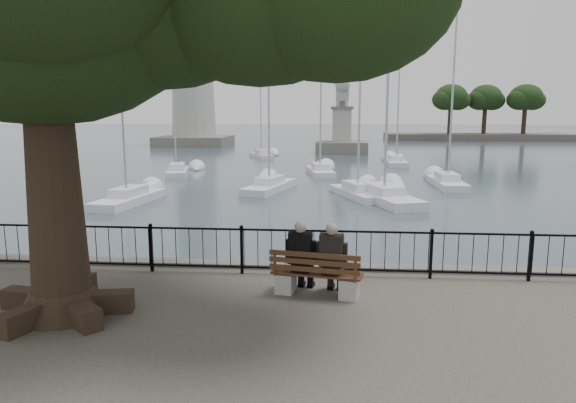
# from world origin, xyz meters

# --- Properties ---
(harbor) EXTENTS (260.00, 260.00, 1.20)m
(harbor) POSITION_xyz_m (0.00, 3.00, -0.50)
(harbor) COLOR #58554D
(harbor) RESTS_ON ground
(railing) EXTENTS (22.06, 0.06, 1.00)m
(railing) POSITION_xyz_m (0.00, 2.50, 0.56)
(railing) COLOR black
(railing) RESTS_ON ground
(bench) EXTENTS (1.79, 0.84, 0.91)m
(bench) POSITION_xyz_m (0.64, 1.27, 0.32)
(bench) COLOR #999893
(bench) RESTS_ON ground
(person_left) EXTENTS (0.49, 0.76, 1.44)m
(person_left) POSITION_xyz_m (0.36, 1.43, 0.66)
(person_left) COLOR black
(person_left) RESTS_ON ground
(person_right) EXTENTS (0.49, 0.76, 1.44)m
(person_right) POSITION_xyz_m (0.95, 1.32, 0.66)
(person_right) COLOR black
(person_right) RESTS_ON ground
(lighthouse) EXTENTS (9.45, 9.45, 29.10)m
(lighthouse) POSITION_xyz_m (-18.00, 62.00, 11.20)
(lighthouse) COLOR #58554D
(lighthouse) RESTS_ON ground
(lion_monument) EXTENTS (5.64, 5.64, 8.41)m
(lion_monument) POSITION_xyz_m (2.00, 49.94, 1.09)
(lion_monument) COLOR #58554D
(lion_monument) RESTS_ON ground
(sailboat_a) EXTENTS (2.09, 5.53, 10.33)m
(sailboat_a) POSITION_xyz_m (-9.10, 16.31, -0.69)
(sailboat_a) COLOR silver
(sailboat_a) RESTS_ON ground
(sailboat_b) EXTENTS (2.80, 5.71, 11.34)m
(sailboat_b) POSITION_xyz_m (-2.64, 21.23, -0.67)
(sailboat_b) COLOR silver
(sailboat_b) RESTS_ON ground
(sailboat_c) EXTENTS (3.63, 6.42, 13.00)m
(sailboat_c) POSITION_xyz_m (3.57, 17.96, -0.65)
(sailboat_c) COLOR silver
(sailboat_c) RESTS_ON ground
(sailboat_d) EXTENTS (1.58, 5.49, 10.36)m
(sailboat_d) POSITION_xyz_m (8.00, 23.87, -0.69)
(sailboat_d) COLOR silver
(sailboat_d) RESTS_ON ground
(sailboat_e) EXTENTS (2.46, 5.11, 11.30)m
(sailboat_e) POSITION_xyz_m (-10.36, 28.60, -0.65)
(sailboat_e) COLOR silver
(sailboat_e) RESTS_ON ground
(sailboat_f) EXTENTS (2.39, 5.56, 11.32)m
(sailboat_f) POSITION_xyz_m (0.09, 29.47, -0.67)
(sailboat_f) COLOR silver
(sailboat_f) RESTS_ON ground
(sailboat_g) EXTENTS (1.74, 5.79, 11.30)m
(sailboat_g) POSITION_xyz_m (6.52, 37.23, -0.68)
(sailboat_g) COLOR silver
(sailboat_g) RESTS_ON ground
(sailboat_h) EXTENTS (3.16, 4.92, 10.88)m
(sailboat_h) POSITION_xyz_m (-6.18, 43.63, -0.66)
(sailboat_h) COLOR silver
(sailboat_h) RESTS_ON ground
(sailboat_i) EXTENTS (3.07, 5.24, 9.24)m
(sailboat_i) POSITION_xyz_m (2.31, 19.24, -0.71)
(sailboat_i) COLOR silver
(sailboat_i) RESTS_ON ground
(far_shore) EXTENTS (30.00, 8.60, 9.18)m
(far_shore) POSITION_xyz_m (25.54, 79.46, 3.00)
(far_shore) COLOR #433D35
(far_shore) RESTS_ON ground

